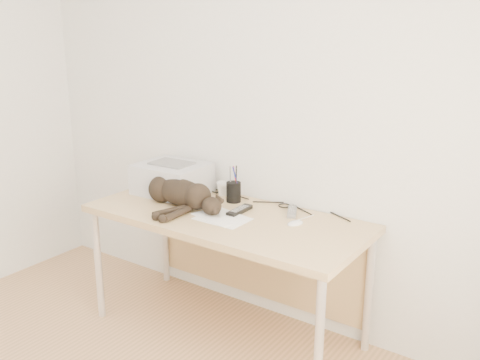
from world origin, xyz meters
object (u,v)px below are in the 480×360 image
Objects in this scene: cat at (178,193)px; mouse at (295,222)px; printer at (172,178)px; mug at (223,189)px; pen_cup at (234,192)px; desk at (234,232)px.

mouse is at bearing 15.43° from cat.
mug is at bearing 25.04° from printer.
mug is (0.10, 0.31, -0.03)m from cat.
mug is 0.40× the size of pen_cup.
printer is at bearing -170.05° from pen_cup.
printer is at bearing 173.93° from desk.
desk is 7.10× the size of pen_cup.
pen_cup is (0.12, -0.06, 0.02)m from mug.
mouse is at bearing -16.98° from mug.
pen_cup is at bearing 52.88° from cat.
desk is 0.25m from pen_cup.
printer reaches higher than mouse.
mouse is at bearing -3.08° from printer.
mouse is (0.72, 0.12, -0.06)m from cat.
desk is 2.16× the size of cat.
cat is 0.73m from mouse.
mug is at bearing 138.65° from desk.
mug is at bearing 152.40° from pen_cup.
pen_cup is 2.28× the size of mouse.
mug is 0.14m from pen_cup.
printer is (-0.52, 0.06, 0.23)m from desk.
pen_cup reaches higher than desk.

